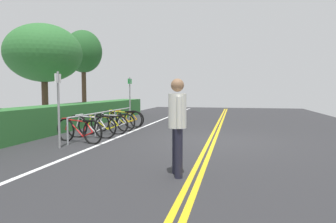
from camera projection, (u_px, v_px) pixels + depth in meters
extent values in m
cube|color=#2B2B2D|center=(212.00, 141.00, 9.23)|extent=(35.97, 12.65, 0.05)
cube|color=gold|center=(215.00, 140.00, 9.21)|extent=(32.37, 0.10, 0.00)
cube|color=gold|center=(209.00, 140.00, 9.25)|extent=(32.37, 0.10, 0.00)
cube|color=white|center=(118.00, 137.00, 9.88)|extent=(32.37, 0.12, 0.00)
cylinder|color=#9EA0A5|center=(68.00, 132.00, 8.40)|extent=(0.05, 0.05, 0.76)
cylinder|color=#9EA0A5|center=(95.00, 125.00, 10.06)|extent=(0.05, 0.05, 0.76)
cylinder|color=#9EA0A5|center=(115.00, 120.00, 11.71)|extent=(0.05, 0.05, 0.76)
cylinder|color=#9EA0A5|center=(130.00, 116.00, 13.37)|extent=(0.05, 0.05, 0.76)
cylinder|color=#9EA0A5|center=(105.00, 112.00, 10.86)|extent=(5.11, 0.04, 0.04)
torus|color=black|center=(66.00, 130.00, 9.09)|extent=(0.27, 0.71, 0.73)
torus|color=black|center=(93.00, 132.00, 8.55)|extent=(0.27, 0.71, 0.73)
cylinder|color=red|center=(75.00, 128.00, 8.88)|extent=(0.22, 0.60, 0.50)
cylinder|color=red|center=(77.00, 121.00, 8.83)|extent=(0.25, 0.72, 0.07)
cylinder|color=red|center=(85.00, 129.00, 8.70)|extent=(0.09, 0.18, 0.45)
cylinder|color=red|center=(88.00, 134.00, 8.65)|extent=(0.15, 0.39, 0.18)
cylinder|color=red|center=(89.00, 127.00, 8.60)|extent=(0.11, 0.27, 0.31)
cylinder|color=red|center=(67.00, 125.00, 9.05)|extent=(0.08, 0.15, 0.33)
cube|color=black|center=(86.00, 121.00, 8.65)|extent=(0.14, 0.21, 0.05)
cylinder|color=red|center=(68.00, 118.00, 9.01)|extent=(0.45, 0.16, 0.03)
torus|color=black|center=(77.00, 126.00, 9.78)|extent=(0.06, 0.77, 0.77)
torus|color=black|center=(105.00, 127.00, 9.56)|extent=(0.06, 0.77, 0.77)
cylinder|color=white|center=(87.00, 124.00, 9.69)|extent=(0.04, 0.58, 0.53)
cylinder|color=white|center=(89.00, 117.00, 9.66)|extent=(0.04, 0.68, 0.07)
cylinder|color=white|center=(97.00, 125.00, 9.62)|extent=(0.04, 0.17, 0.47)
cylinder|color=white|center=(100.00, 130.00, 9.61)|extent=(0.04, 0.37, 0.19)
cylinder|color=white|center=(102.00, 122.00, 9.58)|extent=(0.04, 0.25, 0.32)
cylinder|color=white|center=(78.00, 121.00, 9.76)|extent=(0.04, 0.13, 0.35)
cube|color=black|center=(99.00, 117.00, 9.59)|extent=(0.08, 0.20, 0.05)
cylinder|color=white|center=(79.00, 115.00, 9.74)|extent=(0.46, 0.03, 0.03)
torus|color=black|center=(88.00, 125.00, 10.39)|extent=(0.25, 0.69, 0.70)
torus|color=black|center=(118.00, 125.00, 10.46)|extent=(0.25, 0.69, 0.70)
cylinder|color=yellow|center=(100.00, 123.00, 10.41)|extent=(0.20, 0.57, 0.48)
cylinder|color=yellow|center=(101.00, 117.00, 10.40)|extent=(0.23, 0.68, 0.07)
cylinder|color=yellow|center=(110.00, 123.00, 10.44)|extent=(0.08, 0.17, 0.43)
cylinder|color=yellow|center=(113.00, 127.00, 10.45)|extent=(0.14, 0.37, 0.18)
cylinder|color=yellow|center=(115.00, 121.00, 10.44)|extent=(0.11, 0.25, 0.30)
cylinder|color=yellow|center=(90.00, 121.00, 10.39)|extent=(0.07, 0.14, 0.32)
cube|color=black|center=(112.00, 117.00, 10.43)|extent=(0.13, 0.21, 0.05)
cylinder|color=yellow|center=(91.00, 115.00, 10.38)|extent=(0.45, 0.15, 0.03)
torus|color=black|center=(100.00, 123.00, 11.19)|extent=(0.24, 0.69, 0.70)
torus|color=black|center=(126.00, 123.00, 11.24)|extent=(0.24, 0.69, 0.70)
cylinder|color=silver|center=(110.00, 121.00, 11.20)|extent=(0.18, 0.54, 0.47)
cylinder|color=silver|center=(111.00, 115.00, 11.19)|extent=(0.21, 0.64, 0.07)
cylinder|color=silver|center=(119.00, 121.00, 11.22)|extent=(0.08, 0.16, 0.43)
cylinder|color=silver|center=(122.00, 125.00, 11.23)|extent=(0.13, 0.35, 0.18)
cylinder|color=silver|center=(123.00, 119.00, 11.22)|extent=(0.10, 0.24, 0.29)
cylinder|color=silver|center=(101.00, 119.00, 11.18)|extent=(0.07, 0.14, 0.31)
cube|color=black|center=(120.00, 115.00, 11.21)|extent=(0.13, 0.21, 0.05)
cylinder|color=silver|center=(103.00, 113.00, 11.17)|extent=(0.45, 0.15, 0.03)
torus|color=black|center=(108.00, 120.00, 12.16)|extent=(0.17, 0.76, 0.76)
torus|color=black|center=(133.00, 120.00, 12.10)|extent=(0.17, 0.76, 0.76)
cylinder|color=yellow|center=(117.00, 117.00, 12.13)|extent=(0.12, 0.59, 0.52)
cylinder|color=yellow|center=(119.00, 112.00, 12.11)|extent=(0.14, 0.70, 0.07)
cylinder|color=yellow|center=(126.00, 118.00, 12.11)|extent=(0.06, 0.17, 0.47)
cylinder|color=yellow|center=(129.00, 122.00, 12.11)|extent=(0.09, 0.38, 0.19)
cylinder|color=yellow|center=(130.00, 116.00, 12.09)|extent=(0.07, 0.26, 0.32)
cylinder|color=yellow|center=(109.00, 115.00, 12.15)|extent=(0.06, 0.14, 0.35)
cube|color=black|center=(128.00, 112.00, 12.09)|extent=(0.11, 0.21, 0.05)
cylinder|color=yellow|center=(110.00, 110.00, 12.13)|extent=(0.46, 0.10, 0.03)
torus|color=black|center=(116.00, 118.00, 13.05)|extent=(0.18, 0.68, 0.68)
torus|color=black|center=(137.00, 119.00, 12.66)|extent=(0.18, 0.68, 0.68)
cylinder|color=orange|center=(124.00, 117.00, 12.90)|extent=(0.14, 0.58, 0.47)
cylinder|color=orange|center=(125.00, 112.00, 12.86)|extent=(0.16, 0.69, 0.07)
cylinder|color=orange|center=(131.00, 118.00, 12.77)|extent=(0.06, 0.17, 0.42)
cylinder|color=orange|center=(133.00, 121.00, 12.73)|extent=(0.10, 0.37, 0.17)
cylinder|color=orange|center=(134.00, 116.00, 12.69)|extent=(0.08, 0.25, 0.29)
cylinder|color=orange|center=(117.00, 115.00, 13.02)|extent=(0.06, 0.14, 0.31)
cube|color=black|center=(132.00, 112.00, 12.73)|extent=(0.11, 0.21, 0.05)
cylinder|color=orange|center=(118.00, 111.00, 12.99)|extent=(0.46, 0.11, 0.03)
cylinder|color=#1E1E2D|center=(179.00, 154.00, 5.22)|extent=(0.14, 0.14, 0.86)
cylinder|color=#1E1E2D|center=(176.00, 150.00, 5.50)|extent=(0.14, 0.14, 0.86)
cylinder|color=silver|center=(177.00, 111.00, 5.31)|extent=(0.32, 0.32, 0.61)
sphere|color=#8C6647|center=(177.00, 85.00, 5.28)|extent=(0.23, 0.23, 0.23)
cylinder|color=silver|center=(179.00, 113.00, 5.11)|extent=(0.09, 0.09, 0.55)
cylinder|color=silver|center=(176.00, 111.00, 5.51)|extent=(0.09, 0.09, 0.55)
cylinder|color=gray|center=(59.00, 110.00, 7.92)|extent=(0.06, 0.06, 2.02)
cube|color=white|center=(58.00, 78.00, 7.86)|extent=(0.36, 0.10, 0.24)
cylinder|color=gray|center=(130.00, 100.00, 14.24)|extent=(0.06, 0.06, 2.14)
cube|color=#198C33|center=(130.00, 81.00, 14.17)|extent=(0.36, 0.06, 0.24)
cube|color=#2D6B30|center=(77.00, 115.00, 12.76)|extent=(14.11, 1.12, 0.98)
cylinder|color=#473323|center=(45.00, 102.00, 13.13)|extent=(0.27, 0.27, 2.02)
ellipsoid|color=#2D6B30|center=(44.00, 53.00, 12.98)|extent=(3.25, 3.25, 2.48)
cylinder|color=#473323|center=(84.00, 93.00, 17.72)|extent=(0.26, 0.26, 2.70)
ellipsoid|color=#235626|center=(83.00, 51.00, 17.55)|extent=(2.16, 2.16, 2.45)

